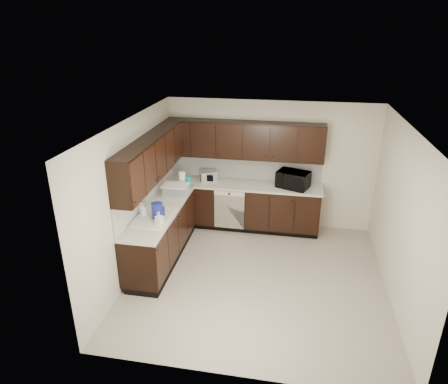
% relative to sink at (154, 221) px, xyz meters
% --- Properties ---
extents(floor, '(4.00, 4.00, 0.00)m').
position_rel_sink_xyz_m(floor, '(1.68, 0.01, -0.88)').
color(floor, '#A09585').
rests_on(floor, ground).
extents(ceiling, '(4.00, 4.00, 0.00)m').
position_rel_sink_xyz_m(ceiling, '(1.68, 0.01, 1.62)').
color(ceiling, white).
rests_on(ceiling, wall_back).
extents(wall_back, '(4.00, 0.02, 2.50)m').
position_rel_sink_xyz_m(wall_back, '(1.68, 2.01, 0.37)').
color(wall_back, beige).
rests_on(wall_back, floor).
extents(wall_left, '(0.02, 4.00, 2.50)m').
position_rel_sink_xyz_m(wall_left, '(-0.32, 0.01, 0.37)').
color(wall_left, beige).
rests_on(wall_left, floor).
extents(wall_right, '(0.02, 4.00, 2.50)m').
position_rel_sink_xyz_m(wall_right, '(3.68, 0.01, 0.37)').
color(wall_right, beige).
rests_on(wall_right, floor).
extents(wall_front, '(4.00, 0.02, 2.50)m').
position_rel_sink_xyz_m(wall_front, '(1.68, -1.99, 0.37)').
color(wall_front, beige).
rests_on(wall_front, floor).
extents(lower_cabinets, '(3.00, 2.80, 0.90)m').
position_rel_sink_xyz_m(lower_cabinets, '(0.67, 1.12, -0.47)').
color(lower_cabinets, black).
rests_on(lower_cabinets, floor).
extents(countertop, '(3.03, 2.83, 0.04)m').
position_rel_sink_xyz_m(countertop, '(0.67, 1.12, 0.04)').
color(countertop, beige).
rests_on(countertop, lower_cabinets).
extents(backsplash, '(3.00, 2.80, 0.48)m').
position_rel_sink_xyz_m(backsplash, '(0.46, 1.33, 0.30)').
color(backsplash, white).
rests_on(backsplash, countertop).
extents(upper_cabinets, '(3.00, 2.80, 0.70)m').
position_rel_sink_xyz_m(upper_cabinets, '(0.58, 1.22, 0.89)').
color(upper_cabinets, black).
rests_on(upper_cabinets, wall_back).
extents(dishwasher, '(0.58, 0.04, 0.78)m').
position_rel_sink_xyz_m(dishwasher, '(0.98, 1.42, -0.33)').
color(dishwasher, beige).
rests_on(dishwasher, lower_cabinets).
extents(sink, '(0.54, 0.82, 0.42)m').
position_rel_sink_xyz_m(sink, '(0.00, 0.00, 0.00)').
color(sink, beige).
rests_on(sink, countertop).
extents(microwave, '(0.68, 0.57, 0.32)m').
position_rel_sink_xyz_m(microwave, '(2.14, 1.69, 0.22)').
color(microwave, black).
rests_on(microwave, countertop).
extents(soap_bottle_a, '(0.12, 0.12, 0.21)m').
position_rel_sink_xyz_m(soap_bottle_a, '(0.16, -0.20, 0.16)').
color(soap_bottle_a, gray).
rests_on(soap_bottle_a, countertop).
extents(soap_bottle_b, '(0.09, 0.09, 0.22)m').
position_rel_sink_xyz_m(soap_bottle_b, '(-0.17, 0.03, 0.17)').
color(soap_bottle_b, gray).
rests_on(soap_bottle_b, countertop).
extents(toaster_oven, '(0.38, 0.34, 0.20)m').
position_rel_sink_xyz_m(toaster_oven, '(0.50, 1.75, 0.16)').
color(toaster_oven, '#B9B8BB').
rests_on(toaster_oven, countertop).
extents(storage_bin, '(0.51, 0.42, 0.17)m').
position_rel_sink_xyz_m(storage_bin, '(0.07, 0.99, 0.15)').
color(storage_bin, white).
rests_on(storage_bin, countertop).
extents(blue_pitcher, '(0.21, 0.21, 0.27)m').
position_rel_sink_xyz_m(blue_pitcher, '(0.08, -0.03, 0.19)').
color(blue_pitcher, navy).
rests_on(blue_pitcher, countertop).
extents(teal_tumbler, '(0.10, 0.10, 0.21)m').
position_rel_sink_xyz_m(teal_tumbler, '(0.20, 1.36, 0.16)').
color(teal_tumbler, '#0D9695').
rests_on(teal_tumbler, countertop).
extents(paper_towel_roll, '(0.16, 0.16, 0.29)m').
position_rel_sink_xyz_m(paper_towel_roll, '(0.08, 1.36, 0.20)').
color(paper_towel_roll, white).
rests_on(paper_towel_roll, countertop).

